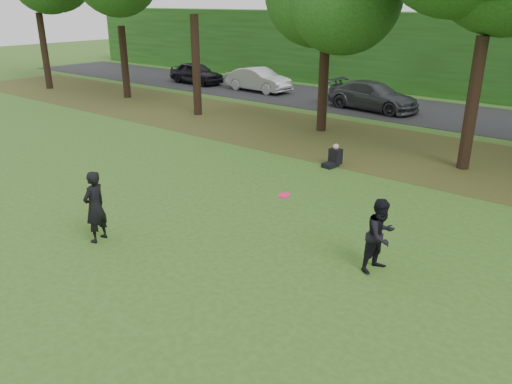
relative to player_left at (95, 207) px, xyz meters
The scene contains 9 objects.
ground 1.75m from the player_left, 21.33° to the right, with size 120.00×120.00×0.00m, color #36541A.
leaf_litter 12.57m from the player_left, 83.66° to the left, with size 60.00×7.00×0.01m, color #453218.
street 20.53m from the player_left, 86.13° to the left, with size 70.00×7.00×0.02m, color black.
far_hedge 26.54m from the player_left, 87.00° to the left, with size 70.00×3.00×5.00m, color #204513.
player_left is the anchor object (origin of this frame).
player_right 6.94m from the player_left, 26.34° to the left, with size 0.83×0.65×1.71m, color black.
parked_cars 19.43m from the player_left, 89.92° to the left, with size 38.64×2.99×1.53m.
frisbee 4.81m from the player_left, 26.27° to the left, with size 0.30×0.30×0.08m.
seated_person 9.21m from the player_left, 80.11° to the left, with size 0.52×0.78×0.83m.
Camera 1 is at (8.89, -5.89, 5.73)m, focal length 35.00 mm.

